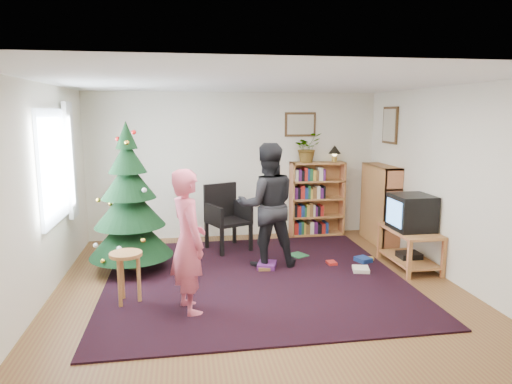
{
  "coord_description": "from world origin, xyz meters",
  "views": [
    {
      "loc": [
        -0.89,
        -5.33,
        2.15
      ],
      "look_at": [
        0.07,
        0.64,
        1.1
      ],
      "focal_mm": 32.0,
      "sensor_mm": 36.0,
      "label": 1
    }
  ],
  "objects": [
    {
      "name": "floor",
      "position": [
        0.0,
        0.0,
        0.0
      ],
      "size": [
        5.0,
        5.0,
        0.0
      ],
      "primitive_type": "plane",
      "color": "brown",
      "rests_on": "ground"
    },
    {
      "name": "ceiling",
      "position": [
        0.0,
        0.0,
        2.5
      ],
      "size": [
        5.0,
        5.0,
        0.0
      ],
      "primitive_type": "plane",
      "rotation": [
        3.14,
        0.0,
        0.0
      ],
      "color": "white",
      "rests_on": "wall_back"
    },
    {
      "name": "wall_back",
      "position": [
        0.0,
        2.5,
        1.25
      ],
      "size": [
        5.0,
        0.02,
        2.5
      ],
      "primitive_type": "cube",
      "color": "silver",
      "rests_on": "floor"
    },
    {
      "name": "wall_front",
      "position": [
        0.0,
        -2.5,
        1.25
      ],
      "size": [
        5.0,
        0.02,
        2.5
      ],
      "primitive_type": "cube",
      "color": "silver",
      "rests_on": "floor"
    },
    {
      "name": "wall_left",
      "position": [
        -2.5,
        0.0,
        1.25
      ],
      "size": [
        0.02,
        5.0,
        2.5
      ],
      "primitive_type": "cube",
      "color": "silver",
      "rests_on": "floor"
    },
    {
      "name": "wall_right",
      "position": [
        2.5,
        0.0,
        1.25
      ],
      "size": [
        0.02,
        5.0,
        2.5
      ],
      "primitive_type": "cube",
      "color": "silver",
      "rests_on": "floor"
    },
    {
      "name": "rug",
      "position": [
        0.0,
        0.3,
        0.01
      ],
      "size": [
        3.8,
        3.6,
        0.02
      ],
      "primitive_type": "cube",
      "color": "black",
      "rests_on": "floor"
    },
    {
      "name": "window_pane",
      "position": [
        -2.47,
        0.6,
        1.5
      ],
      "size": [
        0.04,
        1.2,
        1.4
      ],
      "primitive_type": "cube",
      "color": "silver",
      "rests_on": "wall_left"
    },
    {
      "name": "curtain",
      "position": [
        -2.43,
        1.3,
        1.5
      ],
      "size": [
        0.06,
        0.35,
        1.6
      ],
      "primitive_type": "cube",
      "color": "silver",
      "rests_on": "wall_left"
    },
    {
      "name": "picture_back",
      "position": [
        1.15,
        2.48,
        1.95
      ],
      "size": [
        0.55,
        0.03,
        0.42
      ],
      "color": "#4C3319",
      "rests_on": "wall_back"
    },
    {
      "name": "picture_right",
      "position": [
        2.48,
        1.75,
        1.95
      ],
      "size": [
        0.03,
        0.5,
        0.6
      ],
      "color": "#4C3319",
      "rests_on": "wall_right"
    },
    {
      "name": "christmas_tree",
      "position": [
        -1.62,
        0.9,
        0.85
      ],
      "size": [
        1.13,
        1.13,
        2.05
      ],
      "rotation": [
        0.0,
        0.0,
        0.07
      ],
      "color": "#3F2816",
      "rests_on": "rug"
    },
    {
      "name": "bookshelf_back",
      "position": [
        1.44,
        2.34,
        0.66
      ],
      "size": [
        0.95,
        0.3,
        1.3
      ],
      "color": "#BC6B43",
      "rests_on": "floor"
    },
    {
      "name": "bookshelf_right",
      "position": [
        2.34,
        1.7,
        0.66
      ],
      "size": [
        0.3,
        0.95,
        1.3
      ],
      "rotation": [
        0.0,
        0.0,
        1.57
      ],
      "color": "#BC6B43",
      "rests_on": "floor"
    },
    {
      "name": "tv_stand",
      "position": [
        2.22,
        0.42,
        0.33
      ],
      "size": [
        0.54,
        0.98,
        0.55
      ],
      "color": "#BC6B43",
      "rests_on": "floor"
    },
    {
      "name": "crt_tv",
      "position": [
        2.22,
        0.42,
        0.79
      ],
      "size": [
        0.52,
        0.56,
        0.49
      ],
      "color": "black",
      "rests_on": "tv_stand"
    },
    {
      "name": "armchair",
      "position": [
        -0.21,
        1.73,
        0.56
      ],
      "size": [
        0.75,
        0.77,
        1.04
      ],
      "rotation": [
        0.0,
        0.0,
        0.41
      ],
      "color": "black",
      "rests_on": "rug"
    },
    {
      "name": "stool",
      "position": [
        -1.55,
        -0.24,
        0.47
      ],
      "size": [
        0.36,
        0.36,
        0.61
      ],
      "color": "#BC6B43",
      "rests_on": "floor"
    },
    {
      "name": "person_standing",
      "position": [
        -0.86,
        -0.55,
        0.79
      ],
      "size": [
        0.54,
        0.67,
        1.58
      ],
      "primitive_type": "imported",
      "rotation": [
        0.0,
        0.0,
        1.89
      ],
      "color": "#D5556D",
      "rests_on": "rug"
    },
    {
      "name": "person_by_chair",
      "position": [
        0.26,
        0.81,
        0.87
      ],
      "size": [
        0.86,
        0.67,
        1.75
      ],
      "primitive_type": "imported",
      "rotation": [
        0.0,
        0.0,
        3.13
      ],
      "color": "black",
      "rests_on": "rug"
    },
    {
      "name": "potted_plant",
      "position": [
        1.24,
        2.34,
        1.56
      ],
      "size": [
        0.58,
        0.54,
        0.51
      ],
      "primitive_type": "imported",
      "rotation": [
        0.0,
        0.0,
        0.39
      ],
      "color": "gray",
      "rests_on": "bookshelf_back"
    },
    {
      "name": "table_lamp",
      "position": [
        1.74,
        2.34,
        1.5
      ],
      "size": [
        0.22,
        0.22,
        0.29
      ],
      "color": "#A57F33",
      "rests_on": "bookshelf_back"
    },
    {
      "name": "floor_clutter",
      "position": [
        1.04,
        0.68,
        0.04
      ],
      "size": [
        1.81,
        1.01,
        0.08
      ],
      "color": "#A51E19",
      "rests_on": "rug"
    }
  ]
}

